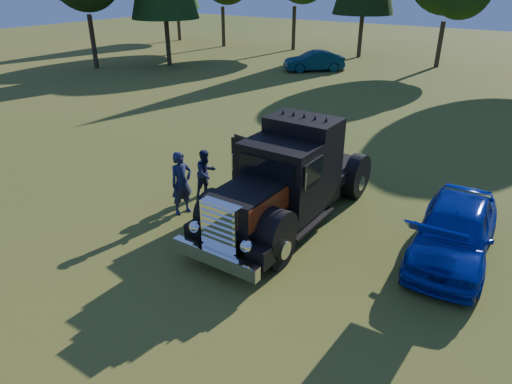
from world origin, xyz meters
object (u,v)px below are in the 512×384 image
object	(u,v)px
spectator_near	(182,183)
spectator_far	(206,173)
distant_teal_car	(314,61)
diamond_t_truck	(286,183)
hotrod_coupe	(454,231)

from	to	relation	value
spectator_near	spectator_far	distance (m)	1.35
distant_teal_car	spectator_near	bearing A→B (deg)	-26.59
diamond_t_truck	spectator_far	world-z (taller)	diamond_t_truck
hotrod_coupe	diamond_t_truck	bearing A→B (deg)	-169.69
hotrod_coupe	spectator_far	distance (m)	7.66
diamond_t_truck	spectator_far	size ratio (longest dim) A/B	4.47
diamond_t_truck	distant_teal_car	distance (m)	23.72
diamond_t_truck	spectator_near	size ratio (longest dim) A/B	3.63
hotrod_coupe	spectator_far	xyz separation A→B (m)	(-7.62, -0.74, 0.02)
hotrod_coupe	spectator_near	size ratio (longest dim) A/B	2.38
diamond_t_truck	spectator_far	bearing A→B (deg)	178.42
spectator_near	distant_teal_car	size ratio (longest dim) A/B	0.44
distant_teal_car	spectator_far	bearing A→B (deg)	-25.95
diamond_t_truck	spectator_near	world-z (taller)	diamond_t_truck
diamond_t_truck	spectator_far	xyz separation A→B (m)	(-3.11, 0.09, -0.48)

